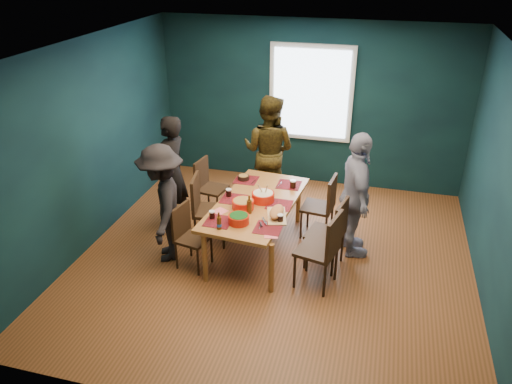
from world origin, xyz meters
TOP-DOWN VIEW (x-y plane):
  - room at (0.00, 0.27)m, footprint 5.01×5.01m
  - dining_table at (-0.30, 0.17)m, footprint 1.11×1.95m
  - chair_left_far at (-1.26, 0.95)m, footprint 0.44×0.44m
  - chair_left_mid at (-1.03, 0.18)m, footprint 0.51×0.51m
  - chair_left_near at (-1.03, -0.40)m, footprint 0.44×0.44m
  - chair_right_far at (0.52, 0.72)m, footprint 0.45×0.45m
  - chair_right_mid at (0.72, 0.00)m, footprint 0.51×0.51m
  - chair_right_near at (0.68, -0.42)m, footprint 0.53×0.53m
  - person_far_left at (-1.62, 0.50)m, footprint 0.50×0.67m
  - person_back at (-0.46, 1.55)m, footprint 0.94×0.78m
  - person_right at (0.95, 0.41)m, footprint 0.68×1.06m
  - person_near_left at (-1.39, -0.31)m, footprint 0.91×1.15m
  - bowl_salad at (-0.42, -0.04)m, footprint 0.28×0.28m
  - bowl_dumpling at (-0.22, 0.22)m, footprint 0.29×0.29m
  - bowl_herbs at (-0.36, -0.41)m, footprint 0.25×0.25m
  - cutting_board at (0.04, -0.14)m, footprint 0.33×0.57m
  - small_bowl at (-0.65, 0.78)m, footprint 0.16×0.16m
  - beer_bottle_a at (-0.54, -0.59)m, footprint 0.06×0.06m
  - beer_bottle_b at (-0.31, -0.13)m, footprint 0.06×0.06m
  - cola_glass_a at (-0.71, -0.38)m, footprint 0.07×0.07m
  - cola_glass_b at (0.11, -0.26)m, footprint 0.07×0.07m
  - cola_glass_c at (0.08, 0.70)m, footprint 0.08×0.08m
  - cola_glass_d at (-0.69, 0.23)m, footprint 0.08×0.08m
  - napkin_a at (0.08, 0.20)m, footprint 0.19×0.19m
  - napkin_b at (-0.67, -0.19)m, footprint 0.21×0.21m
  - napkin_c at (0.08, -0.57)m, footprint 0.18×0.18m

SIDE VIEW (x-z plane):
  - chair_left_near at x=-1.03m, z-range 0.07..0.90m
  - chair_left_far at x=-1.26m, z-range 0.07..0.93m
  - chair_right_far at x=0.52m, z-range 0.08..0.99m
  - chair_right_mid at x=0.72m, z-range 0.08..1.02m
  - chair_left_mid at x=-1.03m, z-range 0.08..1.05m
  - chair_right_near at x=0.68m, z-range 0.08..1.06m
  - dining_table at x=-0.30m, z-range 0.29..1.00m
  - napkin_c at x=0.08m, z-range 0.71..0.71m
  - napkin_b at x=-0.67m, z-range 0.71..0.71m
  - napkin_a at x=0.08m, z-range 0.71..0.71m
  - small_bowl at x=-0.65m, z-range 0.71..0.78m
  - cutting_board at x=0.04m, z-range 0.70..0.83m
  - cola_glass_a at x=-0.71m, z-range 0.71..0.82m
  - cola_glass_b at x=0.11m, z-range 0.71..0.82m
  - cola_glass_d at x=-0.69m, z-range 0.71..0.82m
  - bowl_herbs at x=-0.36m, z-range 0.71..0.82m
  - bowl_salad at x=-0.42m, z-range 0.71..0.83m
  - cola_glass_c at x=0.08m, z-range 0.71..0.83m
  - bowl_dumpling at x=-0.22m, z-range 0.64..0.91m
  - person_near_left at x=-1.39m, z-range 0.00..1.56m
  - beer_bottle_a at x=-0.54m, z-range 0.68..0.90m
  - beer_bottle_b at x=-0.31m, z-range 0.68..0.92m
  - person_far_left at x=-1.62m, z-range 0.00..1.65m
  - person_right at x=0.95m, z-range 0.00..1.68m
  - person_back at x=-0.46m, z-range 0.00..1.74m
  - room at x=0.00m, z-range 0.01..2.73m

